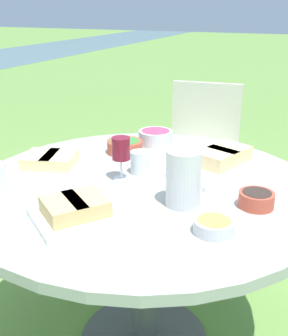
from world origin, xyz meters
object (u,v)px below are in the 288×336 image
Objects in this scene: dining_table at (144,210)px; chair_near_left at (201,143)px; wine_glass at (121,150)px; water_pitcher at (184,178)px.

chair_near_left is (1.17, 0.11, -0.10)m from dining_table.
dining_table is 0.24m from wine_glass.
water_pitcher is 0.30m from wine_glass.
wine_glass is (0.11, 0.28, 0.02)m from water_pitcher.
wine_glass is at bearing 68.41° from water_pitcher.
dining_table is at bearing 59.67° from water_pitcher.
wine_glass is (-1.16, -0.02, 0.32)m from chair_near_left.
water_pitcher is at bearing -111.59° from wine_glass.
chair_near_left is 1.34m from water_pitcher.
water_pitcher reaches higher than wine_glass.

